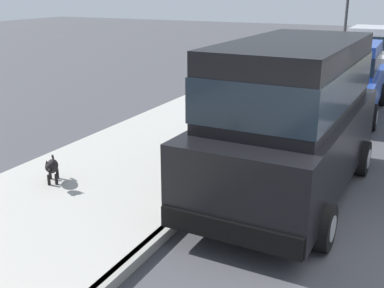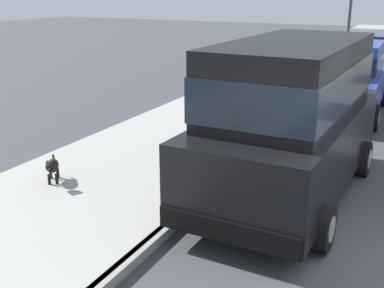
{
  "view_description": "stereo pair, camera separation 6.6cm",
  "coord_description": "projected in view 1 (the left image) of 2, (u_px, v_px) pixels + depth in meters",
  "views": [
    {
      "loc": [
        -0.29,
        -5.66,
        3.27
      ],
      "look_at": [
        -3.53,
        0.96,
        0.85
      ],
      "focal_mm": 44.7,
      "sensor_mm": 36.0,
      "label": 1
    },
    {
      "loc": [
        -0.23,
        -5.63,
        3.27
      ],
      "look_at": [
        -3.53,
        0.96,
        0.85
      ],
      "focal_mm": 44.7,
      "sensor_mm": 36.0,
      "label": 2
    }
  ],
  "objects": [
    {
      "name": "curb",
      "position": [
        184.0,
        215.0,
        7.05
      ],
      "size": [
        0.16,
        64.0,
        0.14
      ],
      "primitive_type": "cube",
      "color": "gray",
      "rests_on": "ground"
    },
    {
      "name": "car_black_van",
      "position": [
        291.0,
        113.0,
        7.52
      ],
      "size": [
        2.24,
        4.95,
        2.52
      ],
      "color": "black",
      "rests_on": "ground"
    },
    {
      "name": "car_silver_sedan",
      "position": [
        373.0,
        53.0,
        17.55
      ],
      "size": [
        2.1,
        4.63,
        1.92
      ],
      "color": "#BCBCC1",
      "rests_on": "ground"
    },
    {
      "name": "car_blue_sedan",
      "position": [
        344.0,
        78.0,
        12.76
      ],
      "size": [
        2.09,
        4.63,
        1.92
      ],
      "color": "#28479E",
      "rests_on": "ground"
    },
    {
      "name": "dog_black",
      "position": [
        52.0,
        167.0,
        7.95
      ],
      "size": [
        0.51,
        0.63,
        0.49
      ],
      "color": "black",
      "rests_on": "sidewalk"
    },
    {
      "name": "sidewalk",
      "position": [
        86.0,
        194.0,
        7.8
      ],
      "size": [
        3.6,
        64.0,
        0.14
      ],
      "primitive_type": "cube",
      "color": "#A8A59E",
      "rests_on": "ground"
    }
  ]
}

